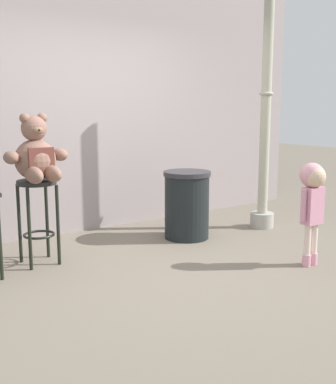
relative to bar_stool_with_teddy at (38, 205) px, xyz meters
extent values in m
plane|color=#766A5C|center=(1.01, -0.91, -0.56)|extent=(24.00, 24.00, 0.00)
cube|color=#9E9192|center=(1.01, 1.03, 1.07)|extent=(6.48, 0.30, 3.26)
cylinder|color=black|center=(0.00, 0.00, 0.22)|extent=(0.37, 0.37, 0.04)
cylinder|color=black|center=(-0.14, -0.14, -0.18)|extent=(0.03, 0.03, 0.76)
cylinder|color=black|center=(0.14, -0.14, -0.18)|extent=(0.03, 0.03, 0.76)
cylinder|color=black|center=(-0.14, 0.14, -0.18)|extent=(0.03, 0.03, 0.76)
cylinder|color=black|center=(0.14, 0.14, -0.18)|extent=(0.03, 0.03, 0.76)
torus|color=black|center=(0.00, 0.00, -0.28)|extent=(0.30, 0.30, 0.02)
sphere|color=#886152|center=(0.00, 0.00, 0.43)|extent=(0.38, 0.38, 0.38)
cube|color=brown|center=(0.00, -0.16, 0.44)|extent=(0.24, 0.03, 0.23)
sphere|color=#886152|center=(0.00, 0.00, 0.72)|extent=(0.23, 0.23, 0.23)
ellipsoid|color=#83644B|center=(0.00, -0.10, 0.70)|extent=(0.10, 0.07, 0.07)
sphere|color=black|center=(0.00, -0.13, 0.71)|extent=(0.03, 0.03, 0.03)
sphere|color=#886152|center=(-0.08, 0.00, 0.81)|extent=(0.09, 0.09, 0.09)
sphere|color=#886152|center=(0.08, 0.00, 0.81)|extent=(0.09, 0.09, 0.09)
ellipsoid|color=#886152|center=(-0.23, -0.03, 0.47)|extent=(0.13, 0.21, 0.12)
ellipsoid|color=#886152|center=(0.23, -0.03, 0.47)|extent=(0.13, 0.21, 0.12)
ellipsoid|color=#886152|center=(-0.09, -0.18, 0.32)|extent=(0.13, 0.32, 0.15)
ellipsoid|color=#886152|center=(0.09, -0.18, 0.32)|extent=(0.13, 0.32, 0.15)
cylinder|color=pink|center=(2.01, -1.53, -0.51)|extent=(0.08, 0.08, 0.11)
cylinder|color=beige|center=(2.01, -1.53, -0.31)|extent=(0.06, 0.06, 0.29)
cylinder|color=pink|center=(2.10, -1.53, -0.51)|extent=(0.08, 0.08, 0.11)
cylinder|color=beige|center=(2.10, -1.53, -0.31)|extent=(0.06, 0.06, 0.29)
cube|color=pink|center=(2.05, -1.53, 0.01)|extent=(0.20, 0.11, 0.34)
cylinder|color=pink|center=(1.93, -1.53, 0.03)|extent=(0.05, 0.05, 0.29)
cylinder|color=pink|center=(2.18, -1.53, 0.03)|extent=(0.05, 0.05, 0.29)
sphere|color=#D8B293|center=(2.05, -1.53, 0.28)|extent=(0.21, 0.21, 0.21)
sphere|color=#D3939F|center=(2.05, -1.50, 0.29)|extent=(0.23, 0.23, 0.23)
cylinder|color=black|center=(1.69, -0.09, -0.21)|extent=(0.50, 0.50, 0.71)
cylinder|color=#2D2D33|center=(1.69, -0.09, 0.17)|extent=(0.53, 0.53, 0.05)
cylinder|color=#A6A39A|center=(2.75, -0.24, -0.47)|extent=(0.28, 0.28, 0.18)
cylinder|color=#AFAE97|center=(2.75, -0.24, 0.93)|extent=(0.12, 0.12, 2.62)
torus|color=#ADA89E|center=(2.75, -0.24, 1.06)|extent=(0.17, 0.17, 0.04)
cylinder|color=black|center=(-0.43, -0.24, -0.20)|extent=(0.03, 0.03, 0.73)
camera|label=1|loc=(-1.57, -4.34, 0.93)|focal=45.49mm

